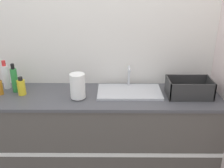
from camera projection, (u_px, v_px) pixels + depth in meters
The scene contains 9 objects.
wall_back at pixel (101, 44), 2.54m from camera, with size 4.60×0.06×2.60m.
counter_cabinet at pixel (101, 136), 2.59m from camera, with size 2.22×0.58×0.90m.
sink at pixel (129, 91), 2.45m from camera, with size 0.59×0.34×0.22m.
paper_towel_roll at pixel (78, 86), 2.30m from camera, with size 0.13×0.13×0.23m.
dish_rack at pixel (189, 90), 2.37m from camera, with size 0.39×0.25×0.16m.
bottle_white_spray at pixel (6, 76), 2.51m from camera, with size 0.06×0.06×0.28m.
bottle_green at pixel (14, 79), 2.43m from camera, with size 0.06×0.06×0.27m.
bottle_amber at pixel (0, 87), 2.40m from camera, with size 0.06×0.06×0.16m.
bottle_yellow at pixel (21, 87), 2.39m from camera, with size 0.07×0.07×0.17m.
Camera 1 is at (0.12, -1.90, 1.92)m, focal length 42.00 mm.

